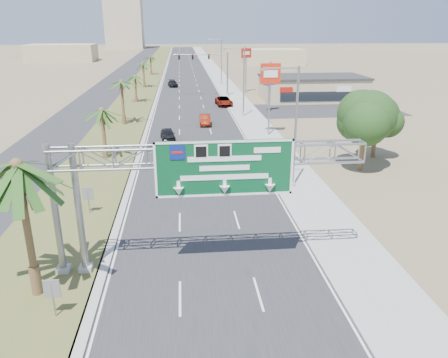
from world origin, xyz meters
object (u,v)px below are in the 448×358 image
object	(u,v)px
sign_gantry	(194,166)
car_left_lane	(168,134)
signal_mast	(217,70)
car_mid_lane	(205,120)
pole_sign_red_near	(270,78)
pole_sign_blue	(270,77)
palm_near	(17,166)
store_building	(312,89)
car_far	(173,84)
car_right_lane	(224,101)
pole_sign_red_far	(246,57)

from	to	relation	value
sign_gantry	car_left_lane	xyz separation A→B (m)	(-2.31, 29.20, -5.39)
signal_mast	car_left_lane	bearing A→B (deg)	-104.58
car_mid_lane	pole_sign_red_near	distance (m)	11.91
car_mid_lane	pole_sign_blue	distance (m)	14.10
pole_sign_red_near	palm_near	bearing A→B (deg)	-119.42
store_building	car_far	xyz separation A→B (m)	(-25.43, 20.15, -1.33)
palm_near	car_right_lane	world-z (taller)	palm_near
sign_gantry	pole_sign_blue	xyz separation A→B (m)	(12.99, 45.37, -0.67)
sign_gantry	store_building	xyz separation A→B (m)	(23.06, 56.07, -4.06)
palm_near	car_right_lane	distance (m)	55.90
signal_mast	car_mid_lane	xyz separation A→B (m)	(-3.67, -24.92, -4.16)
car_mid_lane	palm_near	bearing A→B (deg)	-104.51
car_mid_lane	car_right_lane	world-z (taller)	car_right_lane
sign_gantry	pole_sign_red_far	distance (m)	67.35
car_right_lane	car_mid_lane	bearing A→B (deg)	-109.51
pole_sign_red_far	pole_sign_blue	bearing A→B (deg)	-88.35
car_mid_lane	pole_sign_red_far	distance (m)	31.31
car_right_lane	pole_sign_blue	xyz separation A→B (m)	(6.43, -6.28, 4.65)
signal_mast	car_left_lane	size ratio (longest dim) A/B	2.61
store_building	pole_sign_blue	distance (m)	15.08
sign_gantry	car_right_lane	xyz separation A→B (m)	(6.56, 51.65, -5.32)
car_left_lane	car_right_lane	xyz separation A→B (m)	(8.87, 22.45, 0.06)
palm_near	signal_mast	bearing A→B (deg)	77.34
car_far	pole_sign_blue	size ratio (longest dim) A/B	0.63
pole_sign_blue	signal_mast	bearing A→B (deg)	112.06
car_mid_lane	car_right_lane	xyz separation A→B (m)	(4.00, 14.52, 0.04)
store_building	car_right_lane	bearing A→B (deg)	-164.99
car_right_lane	pole_sign_blue	bearing A→B (deg)	-48.41
palm_near	store_building	xyz separation A→B (m)	(31.20, 58.00, -4.93)
sign_gantry	signal_mast	xyz separation A→B (m)	(6.23, 62.05, -1.21)
palm_near	pole_sign_red_near	xyz separation A→B (m)	(18.20, 32.27, 0.05)
signal_mast	car_mid_lane	size ratio (longest dim) A/B	2.45
palm_near	pole_sign_red_near	size ratio (longest dim) A/B	0.94
car_far	signal_mast	bearing A→B (deg)	-66.75
car_mid_lane	pole_sign_red_far	world-z (taller)	pole_sign_red_far
signal_mast	car_far	world-z (taller)	signal_mast
pole_sign_blue	car_mid_lane	bearing A→B (deg)	-141.67
signal_mast	car_right_lane	bearing A→B (deg)	-88.20
sign_gantry	signal_mast	distance (m)	62.37
sign_gantry	pole_sign_red_far	bearing A→B (deg)	79.40
signal_mast	car_left_lane	distance (m)	34.20
signal_mast	pole_sign_red_far	xyz separation A→B (m)	(6.16, 4.14, 2.07)
car_mid_lane	pole_sign_blue	world-z (taller)	pole_sign_blue
pole_sign_red_far	pole_sign_red_near	bearing A→B (deg)	-93.72
car_far	store_building	bearing A→B (deg)	-46.39
store_building	pole_sign_red_near	bearing A→B (deg)	-116.81
sign_gantry	car_far	world-z (taller)	sign_gantry
sign_gantry	pole_sign_red_near	bearing A→B (deg)	71.66
car_right_lane	pole_sign_blue	distance (m)	10.12
store_building	car_right_lane	world-z (taller)	store_building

